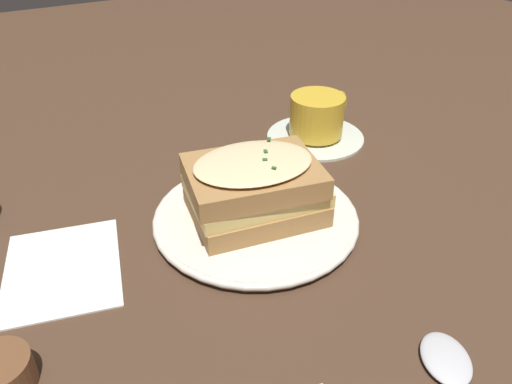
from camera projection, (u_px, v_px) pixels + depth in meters
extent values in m
plane|color=#473021|center=(261.00, 221.00, 0.60)|extent=(2.40, 2.40, 0.00)
cylinder|color=silver|center=(256.00, 219.00, 0.59)|extent=(0.23, 0.23, 0.01)
torus|color=silver|center=(256.00, 217.00, 0.59)|extent=(0.24, 0.24, 0.01)
cube|color=#A37542|center=(256.00, 205.00, 0.58)|extent=(0.13, 0.16, 0.03)
cube|color=#E0C16B|center=(256.00, 191.00, 0.57)|extent=(0.12, 0.16, 0.02)
cube|color=#A37542|center=(252.00, 175.00, 0.56)|extent=(0.13, 0.16, 0.03)
ellipsoid|color=beige|center=(252.00, 162.00, 0.55)|extent=(0.12, 0.15, 0.01)
cube|color=#2D6028|center=(274.00, 168.00, 0.53)|extent=(0.01, 0.01, 0.00)
cube|color=#2D6028|center=(269.00, 139.00, 0.58)|extent=(0.01, 0.01, 0.00)
cube|color=#2D6028|center=(266.00, 151.00, 0.56)|extent=(0.01, 0.01, 0.00)
cube|color=#2D6028|center=(263.00, 160.00, 0.54)|extent=(0.01, 0.01, 0.00)
cylinder|color=silver|center=(315.00, 136.00, 0.78)|extent=(0.15, 0.15, 0.01)
cylinder|color=gold|center=(317.00, 115.00, 0.76)|extent=(0.08, 0.08, 0.06)
cylinder|color=#381E0F|center=(318.00, 101.00, 0.74)|extent=(0.07, 0.07, 0.00)
torus|color=gold|center=(337.00, 105.00, 0.79)|extent=(0.02, 0.05, 0.05)
ellipsoid|color=silver|center=(446.00, 359.00, 0.43)|extent=(0.07, 0.06, 0.01)
cube|color=white|center=(62.00, 268.00, 0.53)|extent=(0.17, 0.15, 0.00)
cylinder|color=brown|center=(0.00, 374.00, 0.41)|extent=(0.05, 0.05, 0.03)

